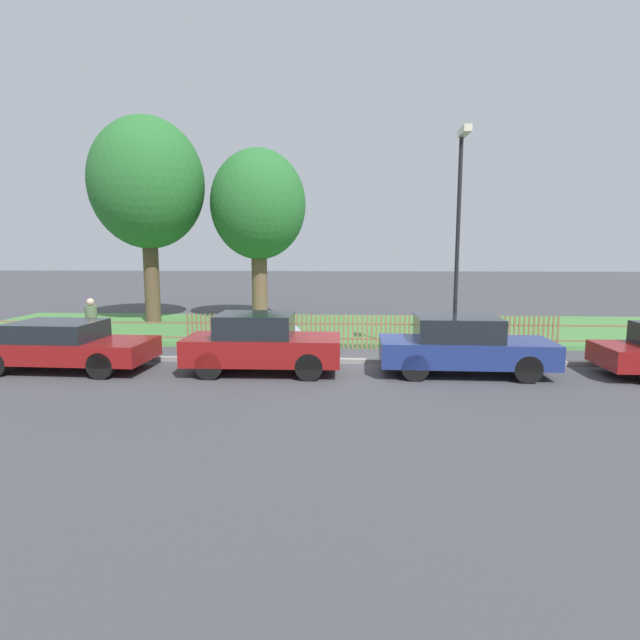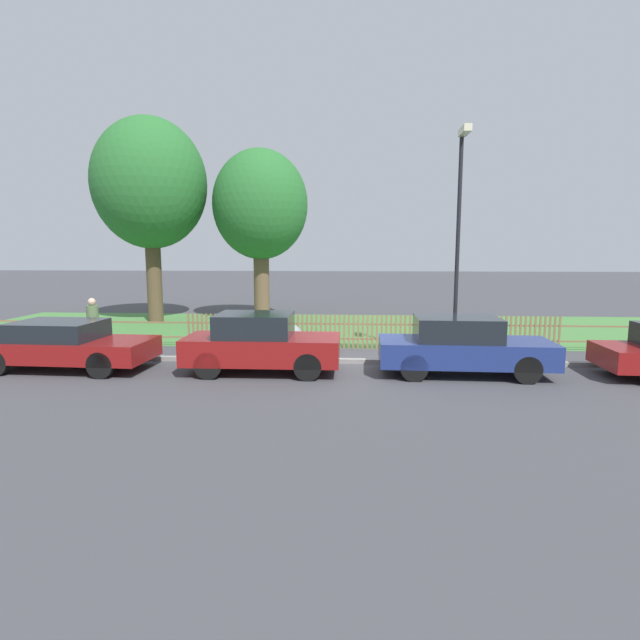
% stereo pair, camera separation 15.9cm
% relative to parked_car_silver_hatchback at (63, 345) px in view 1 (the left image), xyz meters
% --- Properties ---
extents(ground_plane, '(120.00, 120.00, 0.00)m').
position_rel_parked_car_silver_hatchback_xyz_m(ground_plane, '(8.02, 1.09, -0.66)').
color(ground_plane, '#424247').
extents(kerb_stone, '(31.84, 0.20, 0.12)m').
position_rel_parked_car_silver_hatchback_xyz_m(kerb_stone, '(8.02, 1.19, -0.60)').
color(kerb_stone, gray).
rests_on(kerb_stone, ground).
extents(grass_strip, '(31.84, 8.17, 0.01)m').
position_rel_parked_car_silver_hatchback_xyz_m(grass_strip, '(8.02, 7.33, -0.66)').
color(grass_strip, '#477F3D').
rests_on(grass_strip, ground).
extents(park_fence, '(31.84, 0.05, 1.08)m').
position_rel_parked_car_silver_hatchback_xyz_m(park_fence, '(8.02, 3.25, -0.13)').
color(park_fence, olive).
rests_on(park_fence, ground).
extents(parked_car_silver_hatchback, '(4.46, 1.95, 1.27)m').
position_rel_parked_car_silver_hatchback_xyz_m(parked_car_silver_hatchback, '(0.00, 0.00, 0.00)').
color(parked_car_silver_hatchback, maroon).
rests_on(parked_car_silver_hatchback, ground).
extents(parked_car_black_saloon, '(3.88, 1.70, 1.51)m').
position_rel_parked_car_silver_hatchback_xyz_m(parked_car_black_saloon, '(5.15, -0.00, 0.10)').
color(parked_car_black_saloon, maroon).
rests_on(parked_car_black_saloon, ground).
extents(parked_car_navy_estate, '(4.23, 1.73, 1.46)m').
position_rel_parked_car_silver_hatchback_xyz_m(parked_car_navy_estate, '(10.19, 0.05, 0.07)').
color(parked_car_navy_estate, navy).
rests_on(parked_car_navy_estate, ground).
extents(covered_motorcycle, '(1.93, 0.92, 1.08)m').
position_rel_parked_car_silver_hatchback_xyz_m(covered_motorcycle, '(5.19, 1.96, 0.00)').
color(covered_motorcycle, black).
rests_on(covered_motorcycle, ground).
extents(tree_nearest_kerb, '(4.71, 4.71, 8.56)m').
position_rel_parked_car_silver_hatchback_xyz_m(tree_nearest_kerb, '(-1.04, 8.71, 5.13)').
color(tree_nearest_kerb, brown).
rests_on(tree_nearest_kerb, ground).
extents(tree_behind_motorcycle, '(4.05, 4.05, 7.34)m').
position_rel_parked_car_silver_hatchback_xyz_m(tree_behind_motorcycle, '(3.52, 9.27, 4.28)').
color(tree_behind_motorcycle, brown).
rests_on(tree_behind_motorcycle, ground).
extents(pedestrian_near_fence, '(0.46, 0.46, 1.68)m').
position_rel_parked_car_silver_hatchback_xyz_m(pedestrian_near_fence, '(-0.26, 1.99, 0.28)').
color(pedestrian_near_fence, slate).
rests_on(pedestrian_near_fence, ground).
extents(street_lamp, '(0.20, 0.79, 6.22)m').
position_rel_parked_car_silver_hatchback_xyz_m(street_lamp, '(10.31, 1.53, 3.20)').
color(street_lamp, black).
rests_on(street_lamp, ground).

